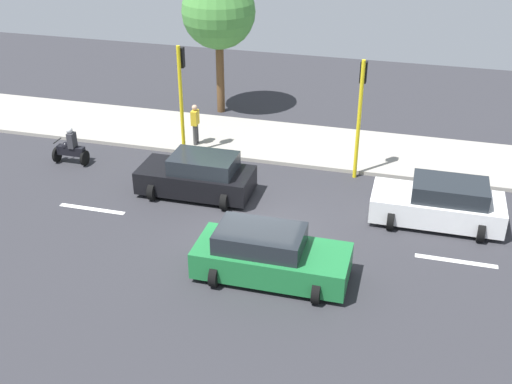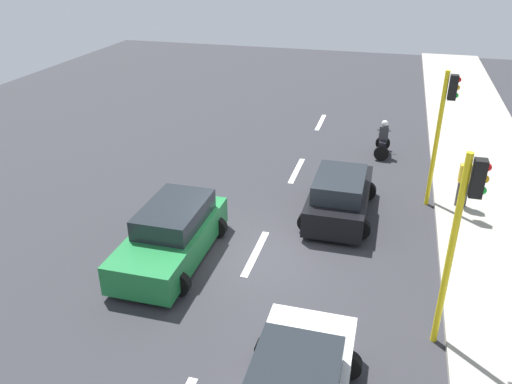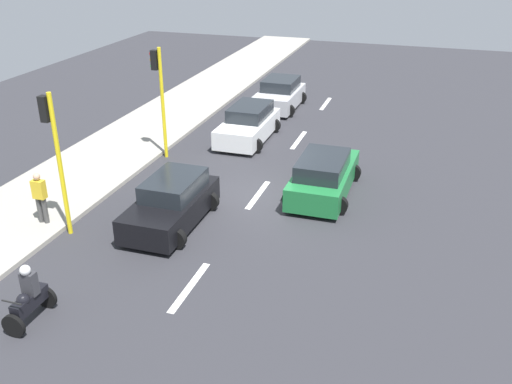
% 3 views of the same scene
% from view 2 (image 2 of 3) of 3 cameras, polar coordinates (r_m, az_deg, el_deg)
% --- Properties ---
extents(ground_plane, '(40.00, 60.00, 0.10)m').
position_cam_2_polar(ground_plane, '(14.74, -0.04, -6.97)').
color(ground_plane, '#2D2D33').
extents(lane_stripe_mid, '(0.20, 2.40, 0.01)m').
position_cam_2_polar(lane_stripe_mid, '(14.71, -0.04, -6.79)').
color(lane_stripe_mid, white).
rests_on(lane_stripe_mid, ground).
extents(lane_stripe_south, '(0.20, 2.40, 0.01)m').
position_cam_2_polar(lane_stripe_south, '(19.88, 4.53, 2.38)').
color(lane_stripe_south, white).
rests_on(lane_stripe_south, ground).
extents(lane_stripe_far_south, '(0.20, 2.40, 0.01)m').
position_cam_2_polar(lane_stripe_far_south, '(25.41, 7.17, 7.67)').
color(lane_stripe_far_south, white).
rests_on(lane_stripe_far_south, ground).
extents(car_black, '(2.19, 4.01, 1.52)m').
position_cam_2_polar(car_black, '(16.51, 9.24, -0.41)').
color(car_black, black).
rests_on(car_black, ground).
extents(car_green, '(2.25, 4.38, 1.52)m').
position_cam_2_polar(car_green, '(14.37, -9.30, -4.73)').
color(car_green, '#1E7238').
rests_on(car_green, ground).
extents(motorcycle, '(0.60, 1.30, 1.53)m').
position_cam_2_polar(motorcycle, '(21.66, 13.89, 5.55)').
color(motorcycle, black).
rests_on(motorcycle, ground).
extents(pedestrian_near_signal, '(0.40, 0.24, 1.69)m').
position_cam_2_polar(pedestrian_near_signal, '(17.81, 22.11, 1.19)').
color(pedestrian_near_signal, '#3F3F3F').
rests_on(pedestrian_near_signal, sidewalk).
extents(traffic_light_corner, '(0.49, 0.24, 4.50)m').
position_cam_2_polar(traffic_light_corner, '(10.94, 21.76, -3.60)').
color(traffic_light_corner, yellow).
rests_on(traffic_light_corner, ground).
extents(traffic_light_midblock, '(0.49, 0.24, 4.50)m').
position_cam_2_polar(traffic_light_midblock, '(17.18, 20.02, 7.41)').
color(traffic_light_midblock, yellow).
rests_on(traffic_light_midblock, ground).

